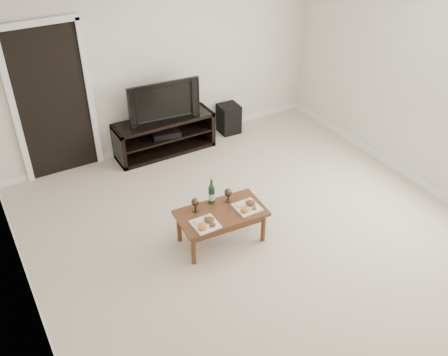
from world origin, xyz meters
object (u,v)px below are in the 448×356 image
television (162,100)px  coffee_table (221,226)px  subwoofer (229,119)px  media_console (165,135)px

television → coffee_table: bearing=-92.7°
subwoofer → coffee_table: subwoofer is taller
media_console → subwoofer: media_console is taller
television → subwoofer: television is taller
television → coffee_table: (-0.28, -2.18, -0.64)m
subwoofer → television: bearing=-173.6°
media_console → television: size_ratio=1.42×
subwoofer → coffee_table: size_ratio=0.47×
subwoofer → coffee_table: (-1.42, -2.24, -0.02)m
subwoofer → media_console: bearing=-173.6°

